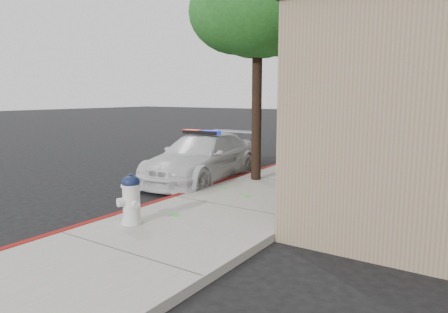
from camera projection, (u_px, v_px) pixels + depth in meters
ground at (172, 202)px, 9.52m from camera, size 120.00×120.00×0.00m
sidewalk at (289, 184)px, 11.09m from camera, size 3.20×60.00×0.15m
red_curb at (241, 178)px, 11.94m from camera, size 0.14×60.00×0.16m
police_car at (202, 157)px, 11.86m from camera, size 2.47×4.89×1.48m
fire_hydrant at (131, 199)px, 7.38m from camera, size 0.53×0.46×0.92m
street_tree_near at (258, 8)px, 10.68m from camera, size 3.60×3.36×6.16m
street_tree_mid at (338, 38)px, 14.36m from camera, size 3.29×3.02×5.76m
street_tree_far at (348, 49)px, 17.04m from camera, size 3.23×3.00×5.67m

